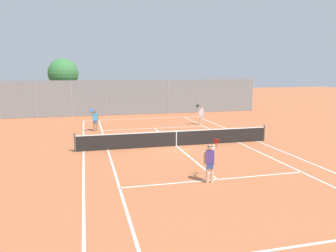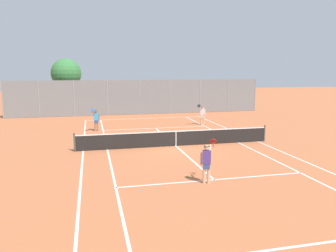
{
  "view_description": "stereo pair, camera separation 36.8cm",
  "coord_description": "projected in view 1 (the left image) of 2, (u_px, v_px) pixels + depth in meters",
  "views": [
    {
      "loc": [
        -5.31,
        -18.76,
        4.58
      ],
      "look_at": [
        -0.14,
        1.5,
        1.0
      ],
      "focal_mm": 35.0,
      "sensor_mm": 36.0,
      "label": 1
    },
    {
      "loc": [
        -4.96,
        -18.85,
        4.58
      ],
      "look_at": [
        -0.14,
        1.5,
        1.0
      ],
      "focal_mm": 35.0,
      "sensor_mm": 36.0,
      "label": 2
    }
  ],
  "objects": [
    {
      "name": "ground_plane",
      "position": [
        176.0,
        146.0,
        19.99
      ],
      "size": [
        120.0,
        120.0,
        0.0
      ],
      "primitive_type": "plane",
      "color": "#BC663D"
    },
    {
      "name": "loose_tennis_ball_0",
      "position": [
        120.0,
        129.0,
        25.76
      ],
      "size": [
        0.07,
        0.07,
        0.07
      ],
      "primitive_type": "sphere",
      "color": "#D1DB33",
      "rests_on": "ground"
    },
    {
      "name": "player_far_right",
      "position": [
        201.0,
        114.0,
        27.66
      ],
      "size": [
        0.87,
        0.67,
        1.77
      ],
      "color": "#D8A884",
      "rests_on": "ground"
    },
    {
      "name": "tree_behind_left",
      "position": [
        63.0,
        75.0,
        34.93
      ],
      "size": [
        3.17,
        3.17,
        5.81
      ],
      "color": "brown",
      "rests_on": "ground"
    },
    {
      "name": "player_near_side",
      "position": [
        210.0,
        161.0,
        13.32
      ],
      "size": [
        0.83,
        0.69,
        1.77
      ],
      "color": "#D8A884",
      "rests_on": "ground"
    },
    {
      "name": "player_far_left",
      "position": [
        95.0,
        119.0,
        24.71
      ],
      "size": [
        0.65,
        0.74,
        1.77
      ],
      "color": "#936B4C",
      "rests_on": "ground"
    },
    {
      "name": "court_line_markings",
      "position": [
        176.0,
        146.0,
        19.99
      ],
      "size": [
        11.1,
        23.9,
        0.01
      ],
      "color": "silver",
      "rests_on": "ground"
    },
    {
      "name": "loose_tennis_ball_1",
      "position": [
        243.0,
        140.0,
        21.51
      ],
      "size": [
        0.07,
        0.07,
        0.07
      ],
      "primitive_type": "sphere",
      "color": "#D1DB33",
      "rests_on": "ground"
    },
    {
      "name": "tennis_net",
      "position": [
        176.0,
        138.0,
        19.9
      ],
      "size": [
        12.0,
        0.1,
        1.07
      ],
      "color": "#474C47",
      "rests_on": "ground"
    },
    {
      "name": "back_fence",
      "position": [
        137.0,
        97.0,
        33.93
      ],
      "size": [
        26.4,
        0.08,
        3.61
      ],
      "color": "gray",
      "rests_on": "ground"
    }
  ]
}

